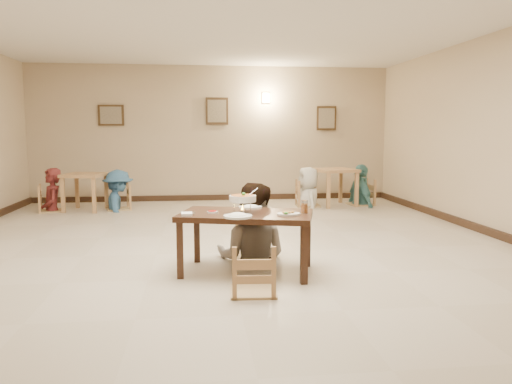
{
  "coord_description": "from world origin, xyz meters",
  "views": [
    {
      "loc": [
        -0.36,
        -6.29,
        1.55
      ],
      "look_at": [
        0.33,
        -0.52,
        0.84
      ],
      "focal_mm": 35.0,
      "sensor_mm": 36.0,
      "label": 1
    }
  ],
  "objects": [
    {
      "name": "floor",
      "position": [
        0.0,
        0.0,
        0.0
      ],
      "size": [
        10.0,
        10.0,
        0.0
      ],
      "primitive_type": "plane",
      "color": "#C0B19D",
      "rests_on": "ground"
    },
    {
      "name": "ceiling",
      "position": [
        0.0,
        0.0,
        3.0
      ],
      "size": [
        10.0,
        10.0,
        0.0
      ],
      "primitive_type": "plane",
      "color": "silver",
      "rests_on": "wall_back"
    },
    {
      "name": "wall_back",
      "position": [
        0.0,
        5.0,
        1.5
      ],
      "size": [
        10.0,
        0.0,
        10.0
      ],
      "primitive_type": "plane",
      "rotation": [
        1.57,
        0.0,
        0.0
      ],
      "color": "tan",
      "rests_on": "floor"
    },
    {
      "name": "wall_front",
      "position": [
        0.0,
        -5.0,
        1.5
      ],
      "size": [
        10.0,
        0.0,
        10.0
      ],
      "primitive_type": "plane",
      "rotation": [
        -1.57,
        0.0,
        0.0
      ],
      "color": "tan",
      "rests_on": "floor"
    },
    {
      "name": "baseboard_back",
      "position": [
        0.0,
        4.97,
        0.06
      ],
      "size": [
        8.0,
        0.06,
        0.12
      ],
      "primitive_type": "cube",
      "color": "black",
      "rests_on": "floor"
    },
    {
      "name": "picture_a",
      "position": [
        -2.2,
        4.96,
        1.9
      ],
      "size": [
        0.55,
        0.04,
        0.45
      ],
      "color": "#372616",
      "rests_on": "wall_back"
    },
    {
      "name": "picture_b",
      "position": [
        0.1,
        4.96,
        2.0
      ],
      "size": [
        0.5,
        0.04,
        0.6
      ],
      "color": "#372616",
      "rests_on": "wall_back"
    },
    {
      "name": "picture_c",
      "position": [
        2.6,
        4.96,
        1.85
      ],
      "size": [
        0.45,
        0.04,
        0.55
      ],
      "color": "#372616",
      "rests_on": "wall_back"
    },
    {
      "name": "wall_sconce",
      "position": [
        1.2,
        4.96,
        2.3
      ],
      "size": [
        0.16,
        0.05,
        0.22
      ],
      "primitive_type": "cube",
      "color": "#FFD88C",
      "rests_on": "wall_back"
    },
    {
      "name": "main_table",
      "position": [
        0.17,
        -0.93,
        0.59
      ],
      "size": [
        1.58,
        1.15,
        0.67
      ],
      "rotation": [
        0.0,
        0.0,
        -0.26
      ],
      "color": "#371E11",
      "rests_on": "floor"
    },
    {
      "name": "chair_far",
      "position": [
        0.28,
        -0.27,
        0.43
      ],
      "size": [
        0.41,
        0.41,
        0.87
      ],
      "rotation": [
        0.0,
        0.0,
        -0.12
      ],
      "color": "tan",
      "rests_on": "floor"
    },
    {
      "name": "chair_near",
      "position": [
        0.16,
        -1.65,
        0.47
      ],
      "size": [
        0.44,
        0.44,
        0.94
      ],
      "rotation": [
        0.0,
        0.0,
        3.07
      ],
      "color": "tan",
      "rests_on": "floor"
    },
    {
      "name": "main_diner",
      "position": [
        0.29,
        -0.35,
        0.94
      ],
      "size": [
        1.09,
        0.96,
        1.87
      ],
      "primitive_type": "imported",
      "rotation": [
        0.0,
        0.0,
        2.82
      ],
      "color": "gray",
      "rests_on": "floor"
    },
    {
      "name": "curry_warmer",
      "position": [
        0.13,
        -0.93,
        0.82
      ],
      "size": [
        0.33,
        0.3,
        0.27
      ],
      "color": "silver",
      "rests_on": "main_table"
    },
    {
      "name": "rice_plate_far",
      "position": [
        0.25,
        -0.61,
        0.68
      ],
      "size": [
        0.27,
        0.27,
        0.06
      ],
      "color": "white",
      "rests_on": "main_table"
    },
    {
      "name": "rice_plate_near",
      "position": [
        0.05,
        -1.22,
        0.68
      ],
      "size": [
        0.3,
        0.3,
        0.07
      ],
      "color": "white",
      "rests_on": "main_table"
    },
    {
      "name": "fried_plate",
      "position": [
        0.6,
        -1.14,
        0.69
      ],
      "size": [
        0.25,
        0.25,
        0.05
      ],
      "color": "white",
      "rests_on": "main_table"
    },
    {
      "name": "chili_dish",
      "position": [
        -0.2,
        -0.91,
        0.68
      ],
      "size": [
        0.12,
        0.12,
        0.02
      ],
      "color": "white",
      "rests_on": "main_table"
    },
    {
      "name": "napkin_cutlery",
      "position": [
        -0.47,
        -1.03,
        0.68
      ],
      "size": [
        0.15,
        0.24,
        0.03
      ],
      "color": "white",
      "rests_on": "main_table"
    },
    {
      "name": "drink_glass",
      "position": [
        0.79,
        -1.05,
        0.73
      ],
      "size": [
        0.07,
        0.07,
        0.14
      ],
      "color": "white",
      "rests_on": "main_table"
    },
    {
      "name": "bg_table_left",
      "position": [
        -2.55,
        3.76,
        0.6
      ],
      "size": [
        0.87,
        0.87,
        0.73
      ],
      "rotation": [
        0.0,
        0.0,
        -0.21
      ],
      "color": "tan",
      "rests_on": "floor"
    },
    {
      "name": "bg_table_right",
      "position": [
        2.51,
        3.84,
        0.64
      ],
      "size": [
        0.93,
        0.93,
        0.78
      ],
      "rotation": [
        0.0,
        0.0,
        0.24
      ],
      "color": "tan",
      "rests_on": "floor"
    },
    {
      "name": "bg_chair_ll",
      "position": [
        -3.17,
        3.72,
        0.5
      ],
      "size": [
        0.47,
        0.47,
        0.99
      ],
      "rotation": [
        0.0,
        0.0,
        1.8
      ],
      "color": "tan",
      "rests_on": "floor"
    },
    {
      "name": "bg_chair_lr",
      "position": [
        -1.92,
        3.8,
        0.48
      ],
      "size": [
        0.45,
        0.45,
        0.96
      ],
      "rotation": [
        0.0,
        0.0,
        -1.31
      ],
      "color": "tan",
      "rests_on": "floor"
    },
    {
      "name": "bg_chair_rl",
      "position": [
        1.93,
        3.82,
        0.51
      ],
      "size": [
        0.48,
        0.48,
        1.03
      ],
      "rotation": [
        0.0,
        0.0,
        1.51
      ],
      "color": "tan",
      "rests_on": "floor"
    },
    {
      "name": "bg_chair_rr",
      "position": [
        3.08,
        3.86,
        0.52
      ],
      "size": [
        0.49,
        0.49,
        1.04
      ],
      "rotation": [
        0.0,
        0.0,
        -1.45
      ],
      "color": "tan",
      "rests_on": "floor"
    },
    {
      "name": "bg_diner_a",
      "position": [
        -3.17,
        3.72,
        0.85
      ],
      "size": [
        0.59,
        0.72,
        1.7
      ],
      "primitive_type": "imported",
      "rotation": [
        0.0,
        0.0,
        5.06
      ],
      "color": "maroon",
      "rests_on": "floor"
    },
    {
      "name": "bg_diner_b",
      "position": [
        -1.92,
        3.8,
        0.8
      ],
      "size": [
        0.79,
        1.13,
        1.6
      ],
      "primitive_type": "imported",
      "rotation": [
        0.0,
        0.0,
        1.78
      ],
      "color": "#366087",
      "rests_on": "floor"
    },
    {
      "name": "bg_diner_c",
      "position": [
        1.93,
        3.82,
        0.82
      ],
      "size": [
        0.59,
        0.84,
        1.63
      ],
      "primitive_type": "imported",
      "rotation": [
        0.0,
        0.0,
        4.8
      ],
      "color": "silver",
      "rests_on": "floor"
    },
    {
      "name": "bg_diner_d",
      "position": [
        3.08,
        3.86,
        0.86
      ],
      "size": [
        0.54,
        1.06,
        1.73
      ],
      "primitive_type": "imported",
      "rotation": [
        0.0,
        0.0,
        1.69
      ],
      "color": "teal",
      "rests_on": "floor"
    }
  ]
}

